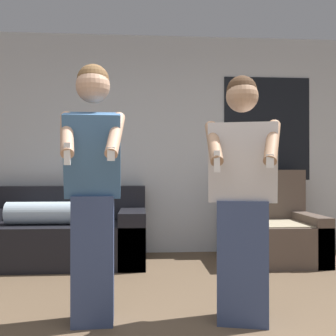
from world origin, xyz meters
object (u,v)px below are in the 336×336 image
armchair (271,232)px  person_left (93,189)px  couch (59,235)px  person_right (242,198)px

armchair → person_left: bearing=-135.8°
couch → person_left: (0.58, -1.78, 0.59)m
couch → person_left: 1.96m
armchair → person_right: bearing=-114.2°
armchair → person_right: (-0.81, -1.80, 0.51)m
armchair → person_left: (-1.80, -1.75, 0.58)m
person_right → armchair: bearing=65.8°
couch → person_right: person_right is taller
couch → person_right: (1.57, -1.82, 0.52)m
armchair → person_left: person_left is taller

